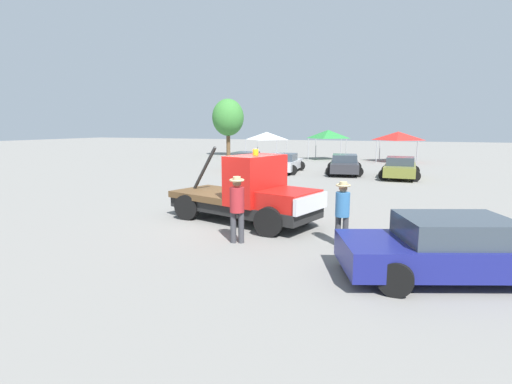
{
  "coord_description": "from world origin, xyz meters",
  "views": [
    {
      "loc": [
        5.32,
        -12.11,
        3.2
      ],
      "look_at": [
        0.5,
        0.0,
        1.05
      ],
      "focal_mm": 28.0,
      "sensor_mm": 36.0,
      "label": 1
    }
  ],
  "objects_px": {
    "canopy_tent_green": "(328,134)",
    "parked_car_charcoal": "(345,164)",
    "person_at_hood": "(237,204)",
    "canopy_tent_white": "(267,136)",
    "tree_left": "(228,118)",
    "person_near_truck": "(342,209)",
    "parked_car_silver": "(284,163)",
    "canopy_tent_red": "(398,136)",
    "tow_truck": "(250,195)",
    "foreground_car": "(463,249)",
    "parked_car_orange": "(247,161)",
    "parked_car_olive": "(400,168)"
  },
  "relations": [
    {
      "from": "person_at_hood",
      "to": "parked_car_silver",
      "type": "relative_size",
      "value": 0.41
    },
    {
      "from": "foreground_car",
      "to": "parked_car_charcoal",
      "type": "height_order",
      "value": "same"
    },
    {
      "from": "parked_car_charcoal",
      "to": "canopy_tent_white",
      "type": "height_order",
      "value": "canopy_tent_white"
    },
    {
      "from": "tow_truck",
      "to": "parked_car_orange",
      "type": "xyz_separation_m",
      "value": [
        -6.61,
        15.33,
        -0.31
      ]
    },
    {
      "from": "parked_car_orange",
      "to": "canopy_tent_white",
      "type": "bearing_deg",
      "value": 6.24
    },
    {
      "from": "parked_car_charcoal",
      "to": "person_near_truck",
      "type": "bearing_deg",
      "value": 179.78
    },
    {
      "from": "parked_car_charcoal",
      "to": "canopy_tent_white",
      "type": "bearing_deg",
      "value": 33.09
    },
    {
      "from": "person_at_hood",
      "to": "tree_left",
      "type": "distance_m",
      "value": 33.87
    },
    {
      "from": "canopy_tent_green",
      "to": "person_at_hood",
      "type": "bearing_deg",
      "value": -83.23
    },
    {
      "from": "tow_truck",
      "to": "parked_car_orange",
      "type": "relative_size",
      "value": 1.17
    },
    {
      "from": "person_near_truck",
      "to": "canopy_tent_green",
      "type": "height_order",
      "value": "canopy_tent_green"
    },
    {
      "from": "foreground_car",
      "to": "parked_car_orange",
      "type": "distance_m",
      "value": 22.21
    },
    {
      "from": "parked_car_olive",
      "to": "canopy_tent_white",
      "type": "bearing_deg",
      "value": 48.23
    },
    {
      "from": "parked_car_charcoal",
      "to": "canopy_tent_red",
      "type": "distance_m",
      "value": 11.72
    },
    {
      "from": "parked_car_olive",
      "to": "tree_left",
      "type": "bearing_deg",
      "value": 52.4
    },
    {
      "from": "foreground_car",
      "to": "parked_car_silver",
      "type": "height_order",
      "value": "same"
    },
    {
      "from": "canopy_tent_white",
      "to": "canopy_tent_green",
      "type": "bearing_deg",
      "value": 9.61
    },
    {
      "from": "parked_car_olive",
      "to": "canopy_tent_white",
      "type": "height_order",
      "value": "canopy_tent_white"
    },
    {
      "from": "parked_car_olive",
      "to": "canopy_tent_white",
      "type": "xyz_separation_m",
      "value": [
        -13.01,
        11.32,
        1.62
      ]
    },
    {
      "from": "tow_truck",
      "to": "canopy_tent_red",
      "type": "distance_m",
      "value": 26.75
    },
    {
      "from": "tow_truck",
      "to": "tree_left",
      "type": "distance_m",
      "value": 31.64
    },
    {
      "from": "parked_car_silver",
      "to": "canopy_tent_white",
      "type": "bearing_deg",
      "value": 21.08
    },
    {
      "from": "person_at_hood",
      "to": "parked_car_charcoal",
      "type": "xyz_separation_m",
      "value": [
        0.07,
        17.49,
        -0.45
      ]
    },
    {
      "from": "parked_car_olive",
      "to": "canopy_tent_green",
      "type": "relative_size",
      "value": 1.41
    },
    {
      "from": "foreground_car",
      "to": "parked_car_orange",
      "type": "relative_size",
      "value": 1.14
    },
    {
      "from": "canopy_tent_green",
      "to": "parked_car_charcoal",
      "type": "bearing_deg",
      "value": -72.88
    },
    {
      "from": "person_near_truck",
      "to": "tree_left",
      "type": "bearing_deg",
      "value": -138.46
    },
    {
      "from": "tow_truck",
      "to": "canopy_tent_green",
      "type": "xyz_separation_m",
      "value": [
        -2.87,
        26.57,
        1.5
      ]
    },
    {
      "from": "canopy_tent_white",
      "to": "tree_left",
      "type": "xyz_separation_m",
      "value": [
        -5.44,
        2.51,
        1.88
      ]
    },
    {
      "from": "tow_truck",
      "to": "canopy_tent_red",
      "type": "relative_size",
      "value": 1.65
    },
    {
      "from": "parked_car_olive",
      "to": "tree_left",
      "type": "height_order",
      "value": "tree_left"
    },
    {
      "from": "person_near_truck",
      "to": "parked_car_charcoal",
      "type": "xyz_separation_m",
      "value": [
        -2.68,
        16.75,
        -0.39
      ]
    },
    {
      "from": "parked_car_orange",
      "to": "parked_car_olive",
      "type": "bearing_deg",
      "value": -101.61
    },
    {
      "from": "person_near_truck",
      "to": "parked_car_orange",
      "type": "xyz_separation_m",
      "value": [
        -9.9,
        16.84,
        -0.39
      ]
    },
    {
      "from": "person_near_truck",
      "to": "parked_car_silver",
      "type": "distance_m",
      "value": 17.53
    },
    {
      "from": "person_near_truck",
      "to": "foreground_car",
      "type": "bearing_deg",
      "value": 73.84
    },
    {
      "from": "parked_car_orange",
      "to": "tree_left",
      "type": "bearing_deg",
      "value": 25.05
    },
    {
      "from": "person_at_hood",
      "to": "canopy_tent_green",
      "type": "distance_m",
      "value": 29.05
    },
    {
      "from": "tow_truck",
      "to": "person_at_hood",
      "type": "distance_m",
      "value": 2.32
    },
    {
      "from": "tow_truck",
      "to": "parked_car_olive",
      "type": "height_order",
      "value": "tow_truck"
    },
    {
      "from": "parked_car_orange",
      "to": "foreground_car",
      "type": "bearing_deg",
      "value": -151.12
    },
    {
      "from": "parked_car_charcoal",
      "to": "canopy_tent_red",
      "type": "bearing_deg",
      "value": -23.76
    },
    {
      "from": "parked_car_orange",
      "to": "parked_car_olive",
      "type": "relative_size",
      "value": 1.09
    },
    {
      "from": "foreground_car",
      "to": "parked_car_orange",
      "type": "bearing_deg",
      "value": 103.59
    },
    {
      "from": "canopy_tent_white",
      "to": "tree_left",
      "type": "height_order",
      "value": "tree_left"
    },
    {
      "from": "canopy_tent_white",
      "to": "tow_truck",
      "type": "bearing_deg",
      "value": -71.0
    },
    {
      "from": "parked_car_silver",
      "to": "person_at_hood",
      "type": "bearing_deg",
      "value": -171.19
    },
    {
      "from": "parked_car_silver",
      "to": "canopy_tent_green",
      "type": "relative_size",
      "value": 1.43
    },
    {
      "from": "parked_car_orange",
      "to": "parked_car_charcoal",
      "type": "xyz_separation_m",
      "value": [
        7.22,
        -0.09,
        -0.0
      ]
    },
    {
      "from": "parked_car_silver",
      "to": "canopy_tent_red",
      "type": "height_order",
      "value": "canopy_tent_red"
    }
  ]
}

